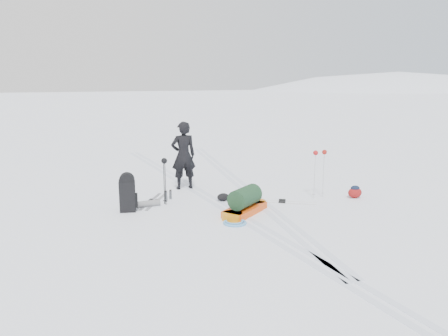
{
  "coord_description": "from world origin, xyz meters",
  "views": [
    {
      "loc": [
        -3.98,
        -10.21,
        3.25
      ],
      "look_at": [
        0.15,
        0.11,
        0.95
      ],
      "focal_mm": 35.0,
      "sensor_mm": 36.0,
      "label": 1
    }
  ],
  "objects": [
    {
      "name": "expedition_rucksack",
      "position": [
        -2.26,
        0.35,
        0.45
      ],
      "size": [
        1.07,
        0.48,
        0.97
      ],
      "rotation": [
        0.0,
        0.0,
        -0.22
      ],
      "color": "black",
      "rests_on": "ground"
    },
    {
      "name": "touring_skis_grey",
      "position": [
        -1.56,
        0.94,
        0.01
      ],
      "size": [
        1.06,
        1.54,
        0.06
      ],
      "rotation": [
        0.0,
        0.0,
        1.03
      ],
      "color": "#9A9EA3",
      "rests_on": "ground"
    },
    {
      "name": "ski_tracks",
      "position": [
        0.61,
        0.88,
        0.0
      ],
      "size": [
        3.38,
        17.97,
        0.01
      ],
      "color": "silver",
      "rests_on": "ground"
    },
    {
      "name": "stuff_sack",
      "position": [
        0.21,
        0.33,
        0.1
      ],
      "size": [
        0.38,
        0.31,
        0.21
      ],
      "rotation": [
        0.0,
        0.0,
        0.21
      ],
      "color": "black",
      "rests_on": "ground"
    },
    {
      "name": "ground",
      "position": [
        0.0,
        0.0,
        0.0
      ],
      "size": [
        200.0,
        200.0,
        0.0
      ],
      "primitive_type": "plane",
      "color": "white",
      "rests_on": "ground"
    },
    {
      "name": "rope_coil",
      "position": [
        -0.24,
        -1.51,
        0.03
      ],
      "size": [
        0.69,
        0.69,
        0.06
      ],
      "rotation": [
        0.0,
        0.0,
        0.36
      ],
      "color": "#569DD2",
      "rests_on": "ground"
    },
    {
      "name": "touring_skis_white",
      "position": [
        1.61,
        -0.41,
        0.01
      ],
      "size": [
        1.68,
        1.18,
        0.07
      ],
      "rotation": [
        0.0,
        0.0,
        -0.56
      ],
      "color": "silver",
      "rests_on": "ground"
    },
    {
      "name": "skier",
      "position": [
        -0.39,
        2.0,
        1.01
      ],
      "size": [
        0.75,
        0.51,
        2.01
      ],
      "primitive_type": "imported",
      "rotation": [
        0.0,
        0.0,
        3.11
      ],
      "color": "black",
      "rests_on": "ground"
    },
    {
      "name": "thermos_pair",
      "position": [
        -1.15,
        0.95,
        0.13
      ],
      "size": [
        0.24,
        0.21,
        0.28
      ],
      "rotation": [
        0.0,
        0.0,
        -0.08
      ],
      "color": "slate",
      "rests_on": "ground"
    },
    {
      "name": "snow_hill_backdrop",
      "position": [
        62.69,
        84.02,
        -69.02
      ],
      "size": [
        359.5,
        192.0,
        162.45
      ],
      "color": "white",
      "rests_on": "ground"
    },
    {
      "name": "pulk_sled",
      "position": [
        0.3,
        -0.88,
        0.25
      ],
      "size": [
        1.66,
        1.4,
        0.65
      ],
      "rotation": [
        0.0,
        0.0,
        0.63
      ],
      "color": "#E2480D",
      "rests_on": "ground"
    },
    {
      "name": "ski_poles_black",
      "position": [
        -1.32,
        0.59,
        1.01
      ],
      "size": [
        0.15,
        0.18,
        1.24
      ],
      "rotation": [
        0.0,
        0.0,
        -0.42
      ],
      "color": "black",
      "rests_on": "ground"
    },
    {
      "name": "ski_poles_silver",
      "position": [
        2.79,
        -0.32,
        1.11
      ],
      "size": [
        0.42,
        0.14,
        1.33
      ],
      "rotation": [
        0.0,
        0.0,
        0.2
      ],
      "color": "silver",
      "rests_on": "ground"
    },
    {
      "name": "small_daypack",
      "position": [
        3.71,
        -0.73,
        0.17
      ],
      "size": [
        0.46,
        0.39,
        0.34
      ],
      "rotation": [
        0.0,
        0.0,
        -0.23
      ],
      "color": "maroon",
      "rests_on": "ground"
    }
  ]
}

